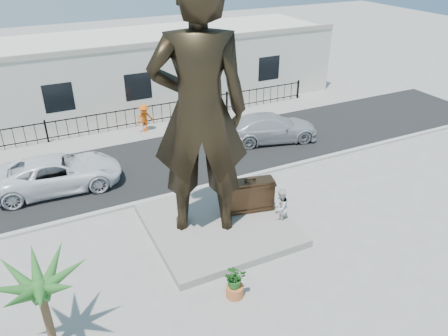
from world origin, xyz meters
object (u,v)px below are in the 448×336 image
object	(u,v)px
suitcase	(250,195)
car_white	(58,173)
tourist	(280,208)
statue	(199,112)

from	to	relation	value
suitcase	car_white	xyz separation A→B (m)	(-6.57, 5.70, -0.20)
suitcase	tourist	distance (m)	1.32
car_white	statue	bearing A→B (deg)	-138.18
suitcase	tourist	xyz separation A→B (m)	(0.78, -1.05, -0.18)
statue	suitcase	xyz separation A→B (m)	(2.09, 0.06, -3.90)
tourist	car_white	size ratio (longest dim) A/B	0.29
statue	tourist	xyz separation A→B (m)	(2.87, -0.99, -4.08)
suitcase	car_white	size ratio (longest dim) A/B	0.35
tourist	car_white	xyz separation A→B (m)	(-7.35, 6.75, -0.01)
suitcase	tourist	world-z (taller)	suitcase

